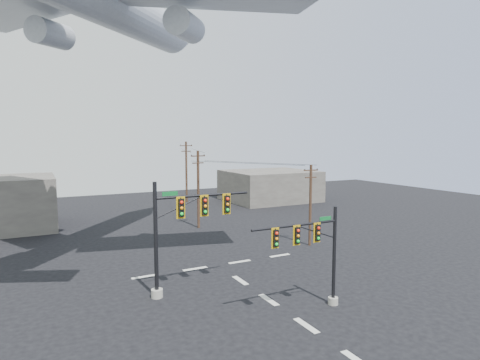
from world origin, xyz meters
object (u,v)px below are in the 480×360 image
signal_mast_near (316,253)px  airliner (117,8)px  utility_pole_b (198,188)px  utility_pole_c (186,170)px  signal_mast_far (181,231)px  utility_pole_a (310,204)px

signal_mast_near → airliner: size_ratio=0.21×
utility_pole_b → airliner: bearing=-144.2°
signal_mast_near → utility_pole_c: utility_pole_c is taller
utility_pole_c → airliner: size_ratio=0.34×
signal_mast_far → airliner: (-2.02, 8.60, 16.26)m
signal_mast_far → utility_pole_c: 39.67m
utility_pole_b → signal_mast_far: bearing=-121.5°
utility_pole_a → utility_pole_b: 13.98m
utility_pole_c → signal_mast_far: bearing=-98.6°
signal_mast_near → utility_pole_a: (8.71, 12.04, 0.60)m
utility_pole_a → signal_mast_far: bearing=-154.8°
utility_pole_a → airliner: (-17.10, 2.66, 16.43)m
utility_pole_a → utility_pole_c: size_ratio=0.79×
utility_pole_c → airliner: (-15.68, -28.63, 15.36)m
signal_mast_near → signal_mast_far: signal_mast_far is taller
utility_pole_a → utility_pole_b: size_ratio=0.88×
utility_pole_b → airliner: size_ratio=0.31×
signal_mast_near → airliner: 24.00m
utility_pole_a → utility_pole_b: (-6.77, 12.22, 0.58)m
utility_pole_a → airliner: size_ratio=0.27×
utility_pole_b → signal_mast_near: bearing=-101.5°
signal_mast_far → utility_pole_c: (13.65, 37.23, 0.90)m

